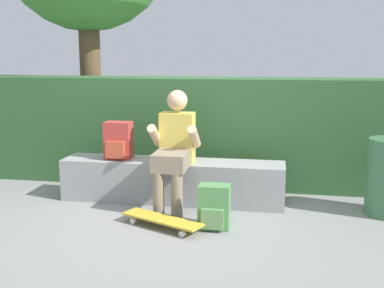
% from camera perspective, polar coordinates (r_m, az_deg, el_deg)
% --- Properties ---
extents(ground_plane, '(24.00, 24.00, 0.00)m').
position_cam_1_polar(ground_plane, '(4.67, -3.56, -8.46)').
color(ground_plane, gray).
extents(bench_main, '(2.36, 0.43, 0.44)m').
position_cam_1_polar(bench_main, '(5.01, -2.41, -4.49)').
color(bench_main, gray).
rests_on(bench_main, ground).
extents(person_skater, '(0.49, 0.62, 1.19)m').
position_cam_1_polar(person_skater, '(4.70, -2.14, -0.24)').
color(person_skater, gold).
rests_on(person_skater, ground).
extents(skateboard_near_person, '(0.81, 0.51, 0.09)m').
position_cam_1_polar(skateboard_near_person, '(4.29, -3.66, -9.17)').
color(skateboard_near_person, gold).
rests_on(skateboard_near_person, ground).
extents(backpack_on_bench, '(0.28, 0.23, 0.40)m').
position_cam_1_polar(backpack_on_bench, '(5.07, -8.95, 0.36)').
color(backpack_on_bench, '#B23833').
rests_on(backpack_on_bench, bench_main).
extents(backpack_on_ground, '(0.28, 0.23, 0.40)m').
position_cam_1_polar(backpack_on_ground, '(4.24, 2.69, -7.71)').
color(backpack_on_ground, '#51894C').
rests_on(backpack_on_ground, ground).
extents(hedge_row, '(6.32, 0.65, 1.27)m').
position_cam_1_polar(hedge_row, '(5.68, 0.48, 1.63)').
color(hedge_row, '#2D532B').
rests_on(hedge_row, ground).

